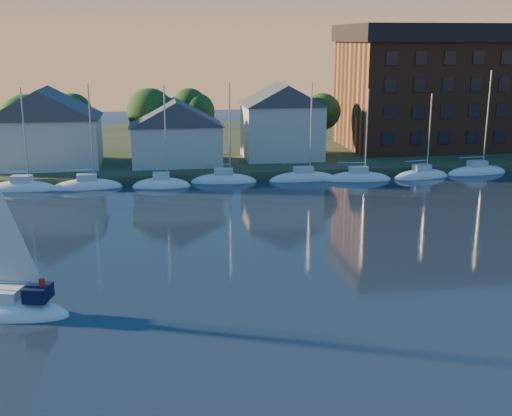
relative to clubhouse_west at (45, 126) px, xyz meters
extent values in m
cube|color=#323C23|center=(22.00, 17.00, -5.93)|extent=(160.00, 50.00, 2.00)
cube|color=brown|center=(22.00, -6.00, -5.93)|extent=(120.00, 3.00, 1.00)
cube|color=beige|center=(0.00, 0.00, -1.93)|extent=(13.00, 9.00, 6.00)
cube|color=beige|center=(16.00, -1.00, -2.43)|extent=(11.00, 8.00, 5.00)
cube|color=beige|center=(30.00, 1.00, -1.43)|extent=(10.00, 8.00, 7.00)
cube|color=brown|center=(56.00, 7.00, 2.57)|extent=(30.00, 16.00, 15.00)
cube|color=black|center=(56.00, 7.00, 11.27)|extent=(31.00, 17.00, 2.40)
cylinder|color=#39281A|center=(-4.00, 5.00, -3.18)|extent=(0.50, 0.50, 3.50)
sphere|color=#193613|center=(-4.00, 5.00, 1.27)|extent=(5.40, 5.40, 5.40)
cylinder|color=#39281A|center=(4.00, 5.00, -3.18)|extent=(0.50, 0.50, 3.50)
sphere|color=#193613|center=(4.00, 5.00, 1.27)|extent=(5.40, 5.40, 5.40)
cylinder|color=#39281A|center=(12.00, 5.00, -3.18)|extent=(0.50, 0.50, 3.50)
sphere|color=#193613|center=(12.00, 5.00, 1.27)|extent=(5.40, 5.40, 5.40)
cylinder|color=#39281A|center=(20.00, 5.00, -3.18)|extent=(0.50, 0.50, 3.50)
sphere|color=#193613|center=(20.00, 5.00, 1.27)|extent=(5.40, 5.40, 5.40)
cylinder|color=#39281A|center=(28.00, 5.00, -3.18)|extent=(0.50, 0.50, 3.50)
sphere|color=#193613|center=(28.00, 5.00, 1.27)|extent=(5.40, 5.40, 5.40)
cylinder|color=#39281A|center=(36.00, 5.00, -3.18)|extent=(0.50, 0.50, 3.50)
sphere|color=#193613|center=(36.00, 5.00, 1.27)|extent=(5.40, 5.40, 5.40)
cylinder|color=#39281A|center=(44.00, 5.00, -3.18)|extent=(0.50, 0.50, 3.50)
sphere|color=#193613|center=(44.00, 5.00, 1.27)|extent=(5.40, 5.40, 5.40)
cylinder|color=#39281A|center=(52.00, 5.00, -3.18)|extent=(0.50, 0.50, 3.50)
sphere|color=#193613|center=(52.00, 5.00, 1.27)|extent=(5.40, 5.40, 5.40)
cylinder|color=#39281A|center=(60.00, 5.00, -3.18)|extent=(0.50, 0.50, 3.50)
sphere|color=#193613|center=(60.00, 5.00, 1.27)|extent=(5.40, 5.40, 5.40)
ellipsoid|color=white|center=(-2.00, -9.00, -5.93)|extent=(7.50, 2.40, 2.20)
cube|color=silver|center=(-2.00, -9.00, -4.63)|extent=(2.10, 1.32, 0.70)
cylinder|color=#A5A8AD|center=(-1.25, -9.00, 0.02)|extent=(0.16, 0.16, 10.00)
cylinder|color=#A5A8AD|center=(-2.83, -9.00, -3.78)|extent=(3.15, 0.12, 0.12)
ellipsoid|color=white|center=(6.00, -9.00, -5.93)|extent=(7.50, 2.40, 2.20)
cube|color=silver|center=(6.00, -9.00, -4.63)|extent=(2.10, 1.32, 0.70)
cylinder|color=#A5A8AD|center=(6.75, -9.00, 0.02)|extent=(0.16, 0.16, 10.00)
cylinder|color=#A5A8AD|center=(5.17, -9.00, -3.78)|extent=(3.15, 0.12, 0.12)
ellipsoid|color=white|center=(14.00, -9.00, -5.93)|extent=(7.50, 2.40, 2.20)
cube|color=silver|center=(14.00, -9.00, -4.63)|extent=(2.10, 1.32, 0.70)
cylinder|color=#A5A8AD|center=(14.75, -9.00, 0.02)|extent=(0.16, 0.16, 10.00)
cylinder|color=#A5A8AD|center=(13.17, -9.00, -3.78)|extent=(3.15, 0.12, 0.12)
ellipsoid|color=white|center=(22.00, -9.00, -5.93)|extent=(7.50, 2.40, 2.20)
cube|color=silver|center=(22.00, -9.00, -4.63)|extent=(2.10, 1.32, 0.70)
cylinder|color=#A5A8AD|center=(22.75, -9.00, 0.02)|extent=(0.16, 0.16, 10.00)
cylinder|color=#A5A8AD|center=(21.17, -9.00, -3.78)|extent=(3.15, 0.12, 0.12)
ellipsoid|color=white|center=(30.00, -9.00, -5.93)|extent=(7.50, 2.40, 2.20)
cube|color=silver|center=(30.00, -9.00, -4.63)|extent=(2.10, 1.32, 0.70)
cylinder|color=#A5A8AD|center=(30.75, -9.00, 0.02)|extent=(0.16, 0.16, 10.00)
cylinder|color=#A5A8AD|center=(29.17, -9.00, -3.78)|extent=(3.15, 0.12, 0.12)
ellipsoid|color=white|center=(38.00, -9.00, -5.93)|extent=(7.50, 2.40, 2.20)
cube|color=silver|center=(38.00, -9.00, -4.63)|extent=(2.10, 1.32, 0.70)
cylinder|color=#A5A8AD|center=(38.75, -9.00, 0.02)|extent=(0.16, 0.16, 10.00)
cylinder|color=#A5A8AD|center=(37.17, -9.00, -3.78)|extent=(3.15, 0.12, 0.12)
ellipsoid|color=white|center=(46.00, -9.00, -5.93)|extent=(7.50, 2.40, 2.20)
cube|color=silver|center=(46.00, -9.00, -4.63)|extent=(2.10, 1.32, 0.70)
cylinder|color=#A5A8AD|center=(46.75, -9.00, 0.02)|extent=(0.16, 0.16, 10.00)
cylinder|color=#A5A8AD|center=(45.17, -9.00, -3.78)|extent=(3.15, 0.12, 0.12)
ellipsoid|color=white|center=(54.00, -9.00, -5.93)|extent=(7.50, 2.40, 2.20)
cube|color=silver|center=(54.00, -9.00, -4.63)|extent=(2.10, 1.32, 0.70)
cylinder|color=#A5A8AD|center=(54.75, -9.00, 0.02)|extent=(0.16, 0.16, 10.00)
cylinder|color=#A5A8AD|center=(53.17, -9.00, -3.78)|extent=(3.15, 0.12, 0.12)
ellipsoid|color=white|center=(3.64, -43.71, -5.93)|extent=(8.83, 4.69, 2.20)
cube|color=silver|center=(3.64, -43.71, -4.63)|extent=(2.65, 2.02, 0.70)
cylinder|color=#A5A8AD|center=(4.53, -43.93, -3.78)|extent=(3.46, 0.98, 0.12)
cube|color=black|center=(5.92, -44.28, -4.43)|extent=(1.75, 1.92, 0.90)
camera|label=1|loc=(13.24, -82.09, 10.40)|focal=45.00mm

